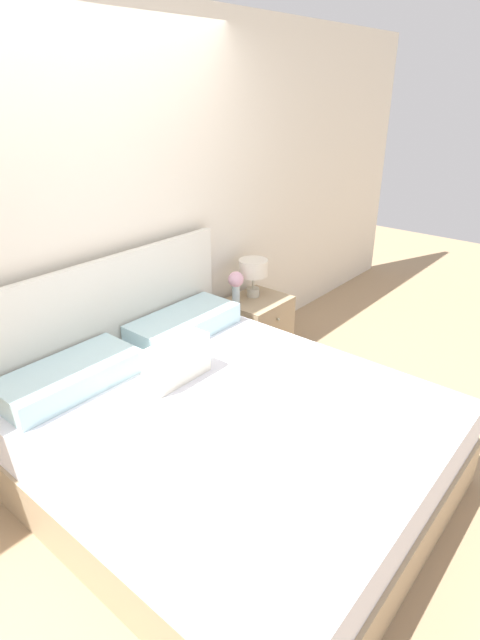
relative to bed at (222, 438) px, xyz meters
The scene contains 6 objects.
ground_plane 1.03m from the bed, 90.00° to the left, with size 12.00×12.00×0.00m, color tan.
wall_back 1.45m from the bed, 90.00° to the left, with size 8.00×0.06×2.60m.
bed is the anchor object (origin of this frame).
nightstand 1.50m from the bed, 30.45° to the left, with size 0.50×0.44×0.53m.
table_lamp 1.62m from the bed, 32.02° to the left, with size 0.24×0.24×0.31m.
flower_vase 1.45m from the bed, 36.77° to the left, with size 0.12×0.12×0.27m.
Camera 1 is at (-1.67, -2.52, 2.11)m, focal length 28.00 mm.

